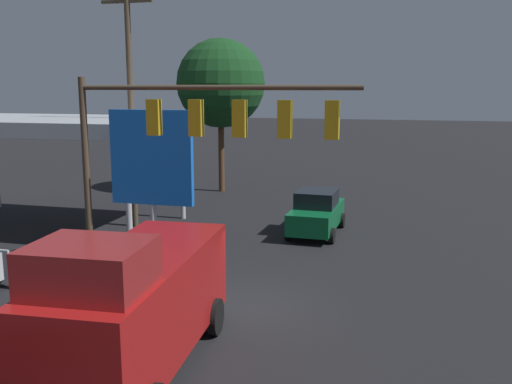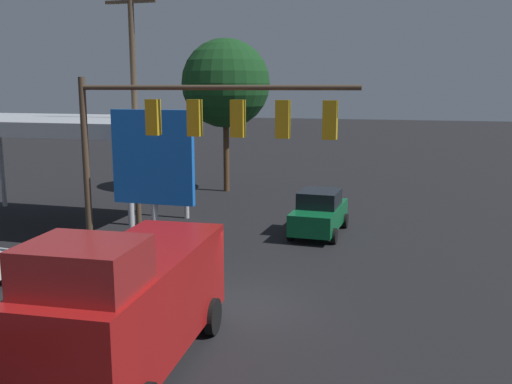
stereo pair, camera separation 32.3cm
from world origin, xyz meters
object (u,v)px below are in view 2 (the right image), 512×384
at_px(traffic_signal_assembly, 195,133).
at_px(delivery_truck, 130,302).
at_px(sedan_far, 319,213).
at_px(street_tree, 226,84).
at_px(price_sign, 153,161).
at_px(utility_pole, 134,104).

xyz_separation_m(traffic_signal_assembly, delivery_truck, (0.03, 3.95, -3.43)).
bearing_deg(sedan_far, traffic_signal_assembly, -9.39).
bearing_deg(street_tree, delivery_truck, 103.17).
relative_size(traffic_signal_assembly, street_tree, 0.87).
bearing_deg(price_sign, street_tree, -81.49).
xyz_separation_m(utility_pole, street_tree, (-1.10, -9.63, 0.96)).
bearing_deg(street_tree, sedan_far, 129.30).
height_order(utility_pole, delivery_truck, utility_pole).
bearing_deg(street_tree, price_sign, 98.51).
distance_m(sedan_far, street_tree, 12.75).
bearing_deg(traffic_signal_assembly, delivery_truck, 89.52).
distance_m(traffic_signal_assembly, price_sign, 4.93).
bearing_deg(traffic_signal_assembly, street_tree, -74.03).
relative_size(traffic_signal_assembly, price_sign, 1.44).
bearing_deg(utility_pole, delivery_truck, 116.47).
relative_size(traffic_signal_assembly, utility_pole, 0.76).
bearing_deg(sedan_far, street_tree, -138.33).
distance_m(traffic_signal_assembly, street_tree, 19.18).
distance_m(delivery_truck, street_tree, 23.46).
bearing_deg(price_sign, sedan_far, -130.51).
bearing_deg(price_sign, traffic_signal_assembly, 130.03).
distance_m(utility_pole, price_sign, 6.37).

